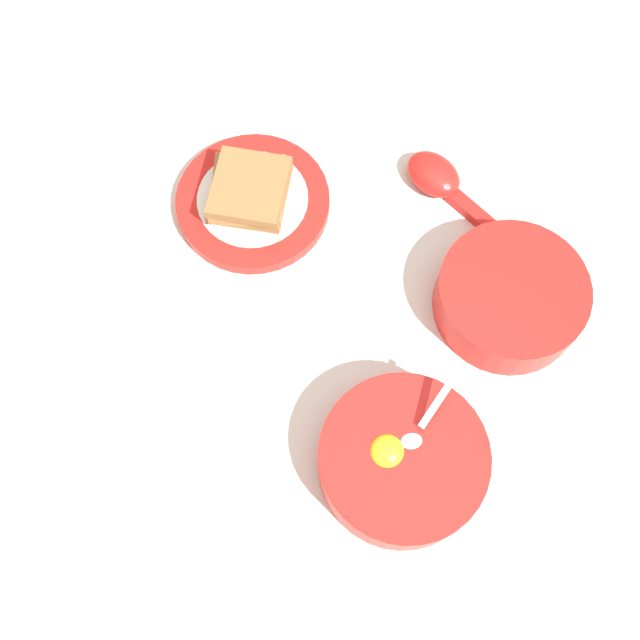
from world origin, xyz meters
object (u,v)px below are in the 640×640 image
(toast_plate, at_px, (253,202))
(soup_spoon, at_px, (440,180))
(toast_sandwich, at_px, (249,190))
(congee_bowl, at_px, (511,298))
(egg_bowl, at_px, (399,461))

(toast_plate, height_order, soup_spoon, soup_spoon)
(toast_plate, relative_size, soup_spoon, 1.28)
(toast_sandwich, height_order, soup_spoon, toast_sandwich)
(toast_plate, distance_m, congee_bowl, 0.32)
(egg_bowl, height_order, soup_spoon, egg_bowl)
(egg_bowl, relative_size, toast_sandwich, 1.41)
(egg_bowl, relative_size, soup_spoon, 1.20)
(soup_spoon, bearing_deg, congee_bowl, 103.01)
(toast_sandwich, xyz_separation_m, soup_spoon, (-0.22, 0.01, -0.02))
(egg_bowl, distance_m, toast_sandwich, 0.35)
(congee_bowl, bearing_deg, egg_bowl, 44.28)
(soup_spoon, bearing_deg, toast_plate, -2.78)
(toast_plate, relative_size, toast_sandwich, 1.51)
(egg_bowl, xyz_separation_m, congee_bowl, (-0.16, -0.15, 0.00))
(toast_plate, bearing_deg, toast_sandwich, 15.46)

